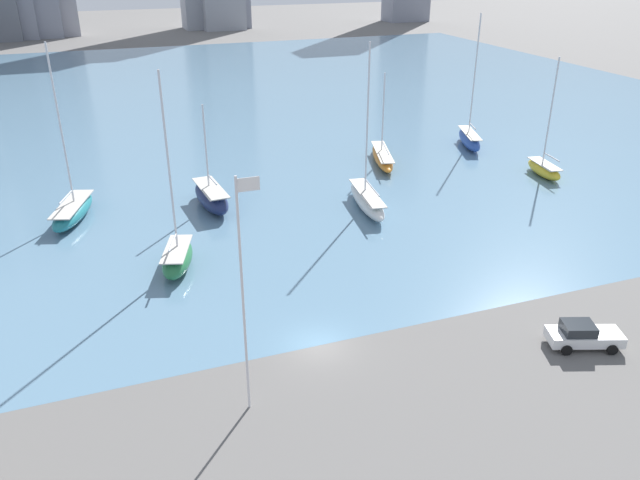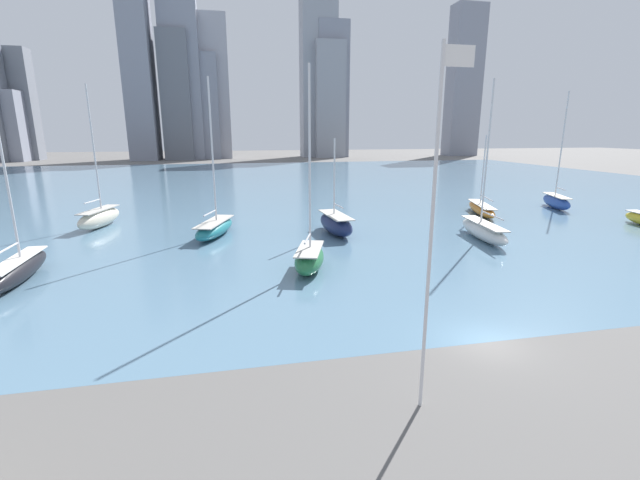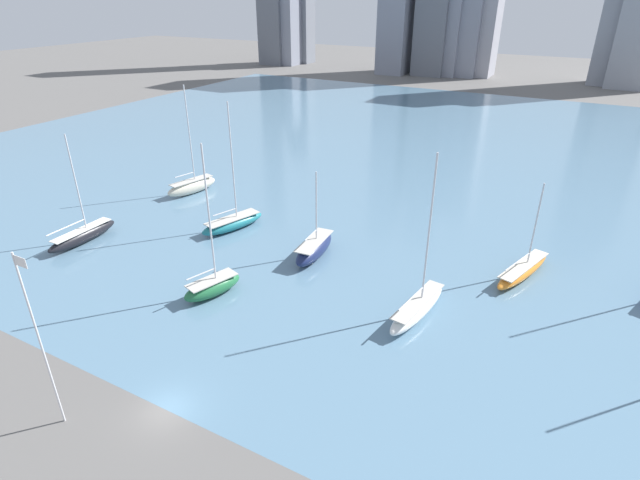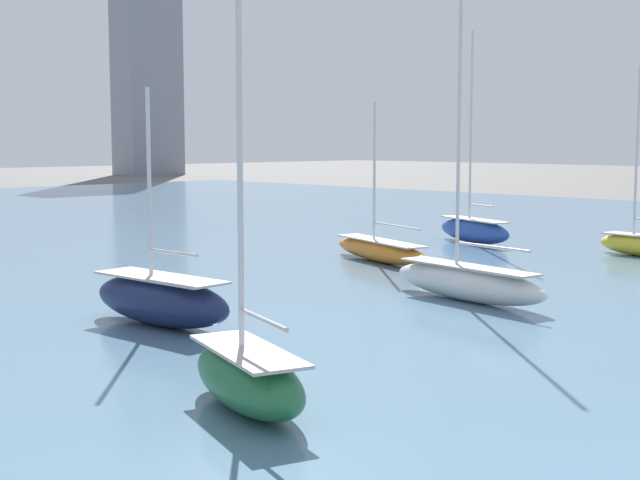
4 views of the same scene
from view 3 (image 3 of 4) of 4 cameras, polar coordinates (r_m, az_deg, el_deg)
The scene contains 10 objects.
ground_plane at distance 40.86m, azimuth -17.14°, elevation -18.08°, with size 500.00×500.00×0.00m, color #605E5B.
harbor_water at distance 95.85m, azimuth 13.36°, elevation 9.00°, with size 180.00×140.00×0.00m.
flag_pole at distance 38.26m, azimuth -29.40°, elevation -9.78°, with size 1.24×0.14×13.88m.
sailboat_cream at distance 79.05m, azimuth -14.43°, elevation 6.02°, with size 3.93×8.70×16.09m.
sailboat_white at distance 48.68m, azimuth 11.09°, elevation -7.55°, with size 3.41×10.23×15.96m.
sailboat_teal at distance 65.79m, azimuth -9.94°, elevation 1.99°, with size 5.16×9.43×16.32m.
sailboat_navy at distance 57.91m, azimuth -0.66°, elevation -0.95°, with size 3.12×8.49×10.25m.
sailboat_green at distance 52.02m, azimuth -12.19°, elevation -5.15°, with size 4.07×6.81×15.80m.
sailboat_orange at distance 58.55m, azimuth 22.19°, elevation -3.16°, with size 5.06×10.94×10.54m.
sailboat_black at distance 67.98m, azimuth -25.49°, elevation 0.51°, with size 1.93×9.68×13.41m.
Camera 3 is at (23.14, -18.70, 28.02)m, focal length 28.00 mm.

